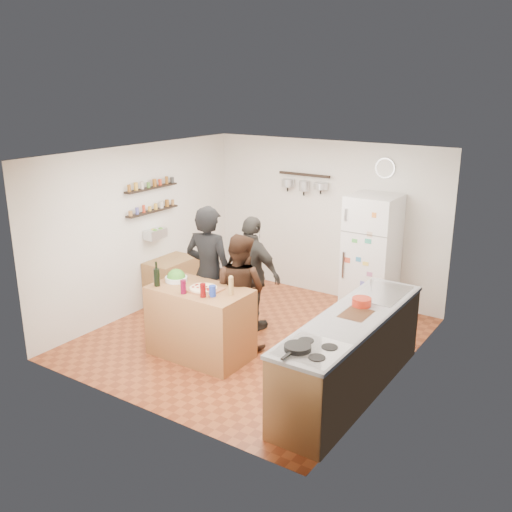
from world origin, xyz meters
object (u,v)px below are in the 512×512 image
Objects in this scene: person_left at (209,274)px; red_bowl at (362,302)px; person_center at (239,291)px; side_table at (172,282)px; fridge at (371,255)px; wall_clock at (385,168)px; person_back at (252,274)px; prep_island at (200,322)px; wine_bottle at (157,277)px; salad_bowl at (176,279)px; salt_canister at (213,291)px; pepper_mill at (231,287)px; skillet at (298,348)px; counter_run at (351,355)px.

person_left is 2.14m from red_bowl.
person_center is 1.92× the size of side_table.
fridge is 1.29m from wall_clock.
person_back is 7.39× the size of red_bowl.
person_center is 1.67m from red_bowl.
prep_island is 0.79m from wine_bottle.
salt_canister reaches higher than salad_bowl.
fridge reaches higher than red_bowl.
pepper_mill is at bearing 112.37° from person_center.
fridge is (1.21, 2.53, 0.45)m from prep_island.
wall_clock is at bearing 32.84° from side_table.
person_center is 2.89m from wall_clock.
red_bowl is at bearing 19.65° from pepper_mill.
side_table is at bearing 134.76° from salad_bowl.
wall_clock is at bearing 100.06° from skillet.
counter_run is at bearing 6.65° from prep_island.
wine_bottle reaches higher than salad_bowl.
salt_canister is 0.08× the size of person_back.
person_center is at bearing 63.66° from prep_island.
person_left is 1.13× the size of person_back.
fridge is 3.08m from side_table.
pepper_mill is at bearing 139.27° from person_left.
salad_bowl reaches higher than counter_run.
salt_canister is (0.30, -0.12, 0.52)m from prep_island.
red_bowl reaches higher than skillet.
person_back is at bearing 65.67° from wine_bottle.
wine_bottle is at bearing -156.25° from prep_island.
red_bowl is 0.73× the size of wall_clock.
fridge is at bearing -133.27° from person_left.
person_center reaches higher than salad_bowl.
skillet is 3.91m from wall_clock.
skillet is at bearing 139.35° from person_center.
red_bowl reaches higher than side_table.
salad_bowl is 1.49× the size of pepper_mill.
pepper_mill is 0.55m from person_center.
salt_canister is 0.17× the size of side_table.
side_table is (-1.06, 1.07, -0.57)m from salad_bowl.
pepper_mill is (0.87, 0.00, 0.07)m from salad_bowl.
prep_island is 1.56× the size of side_table.
prep_island is 4.17× the size of wall_clock.
salt_canister is at bearing -21.80° from prep_island.
wine_bottle is 0.09× the size of counter_run.
red_bowl is 3.49m from side_table.
skillet is at bearing -92.08° from red_bowl.
prep_island is 1.86m from side_table.
wine_bottle is 0.76× the size of wall_clock.
person_back is at bearing -73.88° from person_center.
counter_run is 3.22m from wall_clock.
person_back is at bearing 165.22° from red_bowl.
wine_bottle is at bearing 60.40° from person_left.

